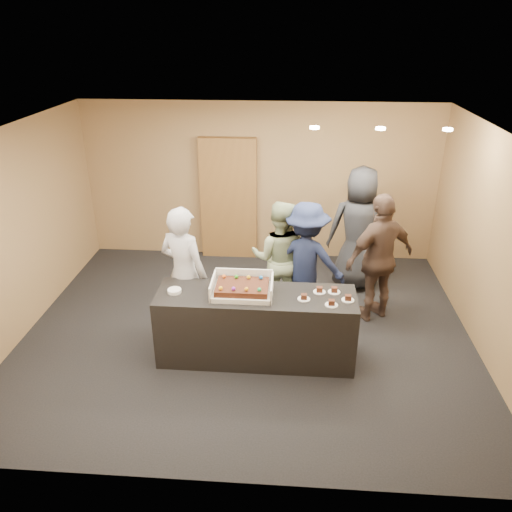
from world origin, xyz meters
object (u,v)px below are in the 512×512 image
Objects in this scene: person_server_grey at (184,274)px; person_dark_suit at (359,229)px; cake_box at (242,289)px; person_sage_man at (279,258)px; storage_cabinet at (229,199)px; serving_counter at (256,326)px; plate_stack at (174,291)px; person_brown_extra at (380,258)px; person_navy_man at (306,261)px; sheet_cake at (242,287)px.

person_server_grey is 0.94× the size of person_dark_suit.
person_sage_man is at bearing 70.56° from cake_box.
cake_box is (0.53, -2.96, -0.12)m from storage_cabinet.
serving_counter is 1.32× the size of person_server_grey.
person_brown_extra is at bearing 23.02° from plate_stack.
person_navy_man is at bearing -55.92° from storage_cabinet.
person_sage_man reaches higher than cake_box.
plate_stack is at bearing 109.91° from person_server_grey.
storage_cabinet is 3.02m from plate_stack.
person_server_grey is (-0.80, 0.45, -0.09)m from sheet_cake.
person_dark_suit is (1.19, 0.82, 0.14)m from person_sage_man.
person_navy_man is at bearing 52.97° from cake_box.
person_brown_extra is 0.95× the size of person_dark_suit.
sheet_cake is at bearing -179.71° from serving_counter.
cake_box reaches higher than sheet_cake.
plate_stack is at bearing -95.50° from storage_cabinet.
sheet_cake is at bearing 173.01° from person_server_grey.
storage_cabinet is 3.03m from sheet_cake.
sheet_cake is 2.56m from person_dark_suit.
person_server_grey is 1.41m from person_sage_man.
person_sage_man is (1.22, 1.20, -0.09)m from plate_stack.
serving_counter is at bearing -76.94° from storage_cabinet.
plate_stack is 1.72m from person_sage_man.
person_server_grey is at bearing 37.06° from person_sage_man.
person_server_grey reaches higher than person_navy_man.
person_sage_man is at bearing -62.57° from storage_cabinet.
sheet_cake is (-0.17, -0.00, 0.55)m from serving_counter.
person_navy_man is at bearing -28.26° from person_brown_extra.
person_dark_suit reaches higher than sheet_cake.
plate_stack is 0.09× the size of person_brown_extra.
storage_cabinet reaches higher than sheet_cake.
serving_counter is at bearing 1.02° from plate_stack.
person_brown_extra is at bearing -143.61° from person_server_grey.
plate_stack is 2.82m from person_brown_extra.
person_navy_man reaches higher than person_sage_man.
person_server_grey reaches higher than person_sage_man.
person_navy_man reaches higher than serving_counter.
cake_box is 2.54m from person_dark_suit.
cake_box is at bearing 51.09° from person_dark_suit.
storage_cabinet is 2.99m from person_brown_extra.
person_server_grey is at bearing -16.10° from person_brown_extra.
serving_counter is 1.24× the size of person_dark_suit.
plate_stack is (-0.29, -3.00, -0.14)m from storage_cabinet.
person_dark_suit reaches higher than person_navy_man.
person_brown_extra is at bearing -167.40° from person_navy_man.
storage_cabinet is 1.16× the size of person_brown_extra.
person_dark_suit reaches higher than cake_box.
storage_cabinet is 3.43× the size of sheet_cake.
person_navy_man is 0.93× the size of person_brown_extra.
storage_cabinet is (-0.69, 2.98, 0.61)m from serving_counter.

